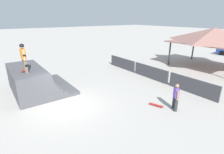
# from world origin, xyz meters

# --- Properties ---
(ground_plane) EXTENTS (160.00, 160.00, 0.00)m
(ground_plane) POSITION_xyz_m (0.00, 0.00, 0.00)
(ground_plane) COLOR #ADA8A0
(quarter_pipe_ramp) EXTENTS (4.58, 3.67, 1.76)m
(quarter_pipe_ramp) POSITION_xyz_m (-3.29, -1.08, 0.78)
(quarter_pipe_ramp) COLOR #4C4C51
(quarter_pipe_ramp) RESTS_ON ground
(skater_on_deck) EXTENTS (0.74, 0.26, 1.74)m
(skater_on_deck) POSITION_xyz_m (-2.29, -1.55, 2.76)
(skater_on_deck) COLOR #6B6051
(skater_on_deck) RESTS_ON quarter_pipe_ramp
(skateboard_on_deck) EXTENTS (0.79, 0.41, 0.09)m
(skateboard_on_deck) POSITION_xyz_m (-2.66, -1.60, 1.82)
(skateboard_on_deck) COLOR green
(skateboard_on_deck) RESTS_ON quarter_pipe_ramp
(bystander_walking) EXTENTS (0.55, 0.45, 1.54)m
(bystander_walking) POSITION_xyz_m (3.96, 4.71, 0.86)
(bystander_walking) COLOR #2D2D33
(bystander_walking) RESTS_ON ground
(skateboard_on_ground) EXTENTS (0.86, 0.48, 0.09)m
(skateboard_on_ground) POSITION_xyz_m (3.11, 4.22, 0.06)
(skateboard_on_ground) COLOR red
(skateboard_on_ground) RESTS_ON ground
(barrier_fence) EXTENTS (11.10, 0.12, 1.05)m
(barrier_fence) POSITION_xyz_m (-0.51, 7.59, 0.53)
(barrier_fence) COLOR #3D3D42
(barrier_fence) RESTS_ON ground
(pavilion_shelter) EXTENTS (7.41, 5.34, 3.98)m
(pavilion_shelter) POSITION_xyz_m (0.75, 14.80, 3.22)
(pavilion_shelter) COLOR #2D2D33
(pavilion_shelter) RESTS_ON ground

